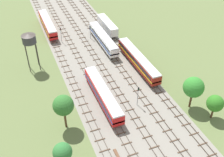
{
  "coord_description": "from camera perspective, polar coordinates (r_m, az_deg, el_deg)",
  "views": [
    {
      "loc": [
        -21.64,
        -23.21,
        44.96
      ],
      "look_at": [
        0.0,
        30.98,
        1.5
      ],
      "focal_mm": 43.77,
      "sensor_mm": 36.0,
      "label": 1
    }
  ],
  "objects": [
    {
      "name": "signal_post_near",
      "position": [
        93.65,
        -4.59,
        9.98
      ],
      "size": [
        0.28,
        0.47,
        4.76
      ],
      "color": "gray",
      "rests_on": "ground"
    },
    {
      "name": "track_far_left",
      "position": [
        92.65,
        -11.75,
        6.93
      ],
      "size": [
        2.4,
        126.0,
        0.29
      ],
      "color": "#47382D",
      "rests_on": "ground"
    },
    {
      "name": "track_centre",
      "position": [
        95.64,
        -3.1,
        8.68
      ],
      "size": [
        2.4,
        126.0,
        0.29
      ],
      "color": "#47382D",
      "rests_on": "ground"
    },
    {
      "name": "lineside_tree_3",
      "position": [
        58.38,
        -10.13,
        -5.56
      ],
      "size": [
        4.53,
        4.53,
        8.57
      ],
      "color": "#4C331E",
      "rests_on": "ground"
    },
    {
      "name": "diesel_railcar_centre_mid",
      "position": [
        89.38,
        -1.84,
        8.37
      ],
      "size": [
        2.96,
        20.5,
        3.8
      ],
      "color": "white",
      "rests_on": "ground"
    },
    {
      "name": "signal_post_mid",
      "position": [
        92.26,
        -10.64,
        9.33
      ],
      "size": [
        0.28,
        0.47,
        5.54
      ],
      "color": "gray",
      "rests_on": "ground"
    },
    {
      "name": "signal_post_nearest",
      "position": [
        64.85,
        5.46,
        -3.22
      ],
      "size": [
        0.28,
        0.47,
        5.6
      ],
      "color": "gray",
      "rests_on": "ground"
    },
    {
      "name": "lineside_tree_0",
      "position": [
        65.01,
        20.74,
        -4.89
      ],
      "size": [
        3.85,
        3.85,
        6.29
      ],
      "color": "#4C331E",
      "rests_on": "ground"
    },
    {
      "name": "diesel_railcar_far_left_far",
      "position": [
        101.67,
        -13.31,
        11.06
      ],
      "size": [
        2.96,
        20.5,
        3.8
      ],
      "color": "red",
      "rests_on": "ground"
    },
    {
      "name": "diesel_railcar_left_nearest",
      "position": [
        66.14,
        -1.93,
        -3.18
      ],
      "size": [
        2.96,
        20.5,
        3.8
      ],
      "color": "red",
      "rests_on": "ground"
    },
    {
      "name": "lineside_tree_1",
      "position": [
        65.35,
        16.67,
        -1.78
      ],
      "size": [
        4.89,
        4.89,
        8.43
      ],
      "color": "#4C331E",
      "rests_on": "ground"
    },
    {
      "name": "water_tower",
      "position": [
        77.9,
        -16.97,
        7.87
      ],
      "size": [
        3.93,
        3.93,
        11.05
      ],
      "color": "#2D2826",
      "rests_on": "ground"
    },
    {
      "name": "ground_plane",
      "position": [
        93.62,
        -5.74,
        7.78
      ],
      "size": [
        480.0,
        480.0,
        0.0
      ],
      "primitive_type": "plane",
      "color": "#5B6B3D"
    },
    {
      "name": "ballast_bed",
      "position": [
        93.62,
        -5.74,
        7.79
      ],
      "size": [
        23.54,
        176.0,
        0.01
      ],
      "primitive_type": "cube",
      "color": "gray",
      "rests_on": "ground"
    },
    {
      "name": "lineside_tree_2",
      "position": [
        52.61,
        -10.31,
        -14.91
      ],
      "size": [
        3.66,
        3.66,
        6.08
      ],
      "color": "#4C331E",
      "rests_on": "ground"
    },
    {
      "name": "freight_boxcar_centre_right_midfar",
      "position": [
        98.58,
        -1.0,
        11.13
      ],
      "size": [
        2.87,
        14.0,
        3.6
      ],
      "color": "white",
      "rests_on": "ground"
    },
    {
      "name": "track_left",
      "position": [
        93.4,
        -8.81,
        7.54
      ],
      "size": [
        2.4,
        126.0,
        0.29
      ],
      "color": "#47382D",
      "rests_on": "ground"
    },
    {
      "name": "track_centre_left",
      "position": [
        94.4,
        -5.93,
        8.13
      ],
      "size": [
        2.4,
        126.0,
        0.29
      ],
      "color": "#47382D",
      "rests_on": "ground"
    },
    {
      "name": "track_centre_right",
      "position": [
        97.11,
        -0.34,
        9.19
      ],
      "size": [
        2.4,
        126.0,
        0.29
      ],
      "color": "#47382D",
      "rests_on": "ground"
    },
    {
      "name": "passenger_coach_centre_right_near",
      "position": [
        78.74,
        5.47,
        3.96
      ],
      "size": [
        2.96,
        22.0,
        3.8
      ],
      "color": "maroon",
      "rests_on": "ground"
    }
  ]
}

